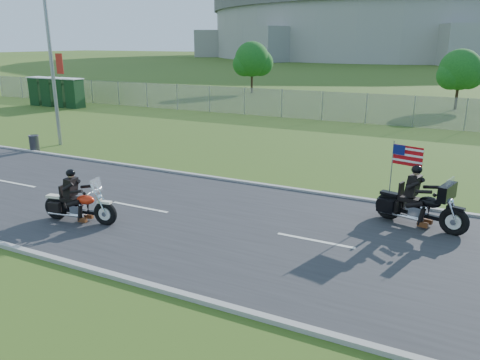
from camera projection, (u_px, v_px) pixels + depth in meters
The scene contains 16 objects.
ground at pixel (191, 218), 14.52m from camera, with size 420.00×420.00×0.00m, color #2F4E18.
road at pixel (191, 218), 14.51m from camera, with size 120.00×8.00×0.04m, color #28282B.
curb_north at pixel (248, 183), 17.97m from camera, with size 120.00×0.18×0.12m, color #9E9B93.
curb_south at pixel (99, 272), 11.04m from camera, with size 120.00×0.18×0.12m, color #9E9B93.
fence at pixel (282, 103), 33.51m from camera, with size 60.00×0.03×2.00m, color gray.
stadium at pixel (402, 11), 164.28m from camera, with size 140.40×140.40×29.20m.
streetlight at pixel (52, 34), 23.40m from camera, with size 0.90×2.46×10.00m.
porta_toilet_a at pixel (75, 94), 38.22m from camera, with size 1.10×1.10×2.30m, color black.
porta_toilet_b at pixel (62, 93), 38.82m from camera, with size 1.10×1.10×2.30m, color black.
porta_toilet_c at pixel (50, 92), 39.43m from camera, with size 1.10×1.10×2.30m, color black.
porta_toilet_d at pixel (38, 91), 40.03m from camera, with size 1.10×1.10×2.30m, color black.
tree_fence_near at pixel (460, 72), 36.79m from camera, with size 3.52×3.28×4.75m.
tree_fence_mid at pixel (253, 61), 48.74m from camera, with size 3.96×3.69×5.30m.
motorcycle_lead at pixel (79, 206), 14.04m from camera, with size 2.48×0.87×1.67m.
motorcycle_follow at pixel (420, 207), 13.67m from camera, with size 2.73×1.22×2.31m.
trash_can at pixel (34, 144), 23.22m from camera, with size 0.46×0.46×0.79m, color #36363A.
Camera 1 is at (7.45, -11.45, 5.28)m, focal length 35.00 mm.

